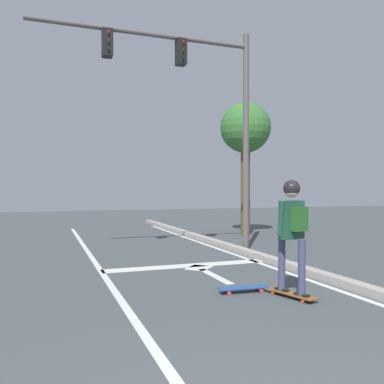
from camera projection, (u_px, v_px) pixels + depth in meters
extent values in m
cube|color=silver|center=(107.00, 280.00, 7.26)|extent=(0.12, 20.00, 0.01)
cube|color=silver|center=(273.00, 268.00, 8.44)|extent=(0.12, 20.00, 0.01)
cube|color=silver|center=(186.00, 266.00, 8.64)|extent=(3.57, 0.40, 0.01)
cube|color=silver|center=(215.00, 276.00, 7.62)|extent=(0.16, 1.40, 0.01)
cube|color=silver|center=(199.00, 268.00, 8.42)|extent=(0.71, 0.71, 0.01)
cube|color=#A79E95|center=(283.00, 264.00, 8.52)|extent=(0.24, 24.00, 0.14)
cube|color=brown|center=(291.00, 293.00, 6.10)|extent=(0.43, 0.88, 0.02)
cube|color=#B2B2B7|center=(277.00, 290.00, 6.34)|extent=(0.18, 0.09, 0.01)
cylinder|color=#C64629|center=(273.00, 293.00, 6.28)|extent=(0.04, 0.05, 0.04)
cylinder|color=#C64629|center=(281.00, 291.00, 6.40)|extent=(0.04, 0.05, 0.04)
cube|color=#B2B2B7|center=(307.00, 299.00, 5.87)|extent=(0.18, 0.09, 0.01)
cylinder|color=#C64629|center=(303.00, 302.00, 5.81)|extent=(0.04, 0.05, 0.04)
cylinder|color=#C64629|center=(311.00, 299.00, 5.93)|extent=(0.04, 0.05, 0.04)
cylinder|color=#3F4162|center=(282.00, 264.00, 6.26)|extent=(0.11, 0.11, 0.82)
cube|color=black|center=(282.00, 289.00, 6.26)|extent=(0.15, 0.26, 0.03)
cylinder|color=#3F4162|center=(302.00, 268.00, 5.94)|extent=(0.11, 0.11, 0.82)
cube|color=black|center=(302.00, 295.00, 5.95)|extent=(0.15, 0.26, 0.03)
cube|color=#1F4C38|center=(292.00, 220.00, 6.10)|extent=(0.42, 0.28, 0.58)
cylinder|color=#1F4C38|center=(281.00, 218.00, 6.00)|extent=(0.07, 0.14, 0.53)
cylinder|color=#1F4C38|center=(299.00, 217.00, 6.24)|extent=(0.07, 0.08, 0.53)
sphere|color=beige|center=(292.00, 190.00, 6.09)|extent=(0.23, 0.23, 0.23)
sphere|color=black|center=(292.00, 188.00, 6.09)|extent=(0.25, 0.25, 0.25)
cube|color=#245C24|center=(299.00, 219.00, 5.98)|extent=(0.29, 0.20, 0.36)
cube|color=#264D8F|center=(243.00, 288.00, 6.41)|extent=(0.82, 0.25, 0.02)
cube|color=#B2B2B7|center=(227.00, 290.00, 6.33)|extent=(0.06, 0.16, 0.01)
cylinder|color=#C83B3B|center=(229.00, 293.00, 6.24)|extent=(0.06, 0.03, 0.06)
cylinder|color=#C83B3B|center=(225.00, 290.00, 6.42)|extent=(0.06, 0.03, 0.06)
cube|color=#B2B2B7|center=(259.00, 287.00, 6.48)|extent=(0.06, 0.16, 0.01)
cylinder|color=#C83B3B|center=(261.00, 291.00, 6.39)|extent=(0.06, 0.03, 0.06)
cylinder|color=#C83B3B|center=(256.00, 288.00, 6.57)|extent=(0.06, 0.03, 0.06)
cylinder|color=#5C5556|center=(246.00, 143.00, 10.79)|extent=(0.16, 0.16, 5.78)
cylinder|color=#5C5556|center=(145.00, 34.00, 9.83)|extent=(5.50, 0.12, 0.12)
cube|color=black|center=(181.00, 52.00, 10.15)|extent=(0.24, 0.28, 0.64)
cylinder|color=red|center=(183.00, 42.00, 10.00)|extent=(0.02, 0.10, 0.10)
cylinder|color=#3C3106|center=(183.00, 50.00, 10.01)|extent=(0.02, 0.10, 0.10)
cylinder|color=black|center=(183.00, 58.00, 10.01)|extent=(0.02, 0.10, 0.10)
cube|color=black|center=(107.00, 43.00, 9.52)|extent=(0.24, 0.28, 0.64)
cylinder|color=red|center=(108.00, 33.00, 9.38)|extent=(0.02, 0.10, 0.10)
cylinder|color=#3C3106|center=(108.00, 41.00, 9.38)|extent=(0.02, 0.10, 0.10)
cylinder|color=black|center=(108.00, 50.00, 9.38)|extent=(0.02, 0.10, 0.10)
cylinder|color=brown|center=(245.00, 189.00, 14.45)|extent=(0.33, 0.33, 3.31)
sphere|color=#387032|center=(245.00, 128.00, 14.43)|extent=(1.80, 1.80, 1.80)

